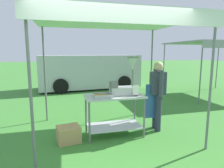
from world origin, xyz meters
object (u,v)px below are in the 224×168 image
object	(u,v)px
donut_fryer	(125,82)
donut_cart	(114,107)
stall_canopy	(113,23)
van_silver	(89,71)
menu_sign	(136,91)
vendor	(157,92)
donut_tray	(102,96)
neighbour_tent	(213,44)
supply_crate	(69,134)

from	to	relation	value
donut_fryer	donut_cart	bearing A→B (deg)	-179.88
stall_canopy	van_silver	xyz separation A→B (m)	(0.27, 5.88, -1.55)
stall_canopy	van_silver	distance (m)	6.09
menu_sign	vendor	distance (m)	0.68
donut_fryer	vendor	xyz separation A→B (m)	(0.80, 0.06, -0.29)
donut_tray	neighbour_tent	size ratio (longest dim) A/B	0.12
donut_cart	neighbour_tent	bearing A→B (deg)	30.33
neighbour_tent	supply_crate	bearing A→B (deg)	-153.13
vendor	stall_canopy	bearing A→B (deg)	178.09
stall_canopy	vendor	size ratio (longest dim) A/B	2.01
menu_sign	neighbour_tent	bearing A→B (deg)	34.05
stall_canopy	donut_cart	xyz separation A→B (m)	(0.00, -0.10, -1.79)
donut_tray	neighbour_tent	world-z (taller)	neighbour_tent
stall_canopy	vendor	world-z (taller)	stall_canopy
supply_crate	vendor	bearing A→B (deg)	4.65
van_silver	donut_tray	bearing A→B (deg)	-95.19
donut_fryer	vendor	bearing A→B (deg)	4.41
stall_canopy	supply_crate	world-z (taller)	stall_canopy
stall_canopy	neighbour_tent	world-z (taller)	stall_canopy
donut_cart	van_silver	xyz separation A→B (m)	(0.27, 5.98, 0.24)
donut_cart	neighbour_tent	distance (m)	6.10
van_silver	menu_sign	bearing A→B (deg)	-88.57
vendor	van_silver	xyz separation A→B (m)	(-0.78, 5.91, -0.03)
donut_cart	donut_tray	size ratio (longest dim) A/B	3.24
donut_cart	supply_crate	distance (m)	1.10
menu_sign	supply_crate	world-z (taller)	menu_sign
donut_cart	menu_sign	xyz separation A→B (m)	(0.42, -0.18, 0.36)
vendor	donut_cart	bearing A→B (deg)	-176.60
donut_fryer	supply_crate	distance (m)	1.61
donut_cart	neighbour_tent	world-z (taller)	neighbour_tent
vendor	van_silver	size ratio (longest dim) A/B	0.31
stall_canopy	neighbour_tent	bearing A→B (deg)	29.51
stall_canopy	menu_sign	world-z (taller)	stall_canopy
menu_sign	van_silver	size ratio (longest dim) A/B	0.05
donut_tray	menu_sign	world-z (taller)	menu_sign
supply_crate	stall_canopy	bearing A→B (deg)	11.46
donut_cart	vendor	world-z (taller)	vendor
stall_canopy	donut_tray	distance (m)	1.55
donut_cart	van_silver	size ratio (longest dim) A/B	0.25
donut_cart	van_silver	bearing A→B (deg)	87.44
donut_fryer	neighbour_tent	xyz separation A→B (m)	(4.85, 2.98, 0.99)
neighbour_tent	menu_sign	bearing A→B (deg)	-145.95
donut_tray	donut_cart	bearing A→B (deg)	18.49
donut_tray	vendor	bearing A→B (deg)	6.72
menu_sign	supply_crate	distance (m)	1.64
van_silver	neighbour_tent	xyz separation A→B (m)	(4.83, -3.00, 1.31)
donut_fryer	van_silver	xyz separation A→B (m)	(0.02, 5.98, -0.31)
donut_cart	menu_sign	world-z (taller)	menu_sign
menu_sign	neighbour_tent	size ratio (longest dim) A/B	0.07
stall_canopy	van_silver	world-z (taller)	stall_canopy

